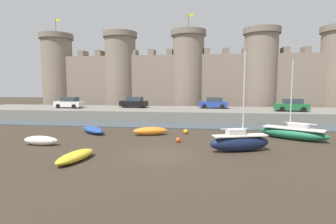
% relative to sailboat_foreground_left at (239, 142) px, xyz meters
% --- Properties ---
extents(ground_plane, '(160.00, 160.00, 0.00)m').
position_rel_sailboat_foreground_left_xyz_m(ground_plane, '(-5.40, -1.70, -0.71)').
color(ground_plane, '#382D23').
extents(water_channel, '(80.00, 4.50, 0.10)m').
position_rel_sailboat_foreground_left_xyz_m(water_channel, '(-5.40, 11.33, -0.66)').
color(water_channel, '#3D4C56').
rests_on(water_channel, ground).
extents(quay_road, '(63.83, 10.00, 1.37)m').
position_rel_sailboat_foreground_left_xyz_m(quay_road, '(-5.40, 18.58, -0.02)').
color(quay_road, slate).
rests_on(quay_road, ground).
extents(castle, '(58.27, 6.44, 17.72)m').
position_rel_sailboat_foreground_left_xyz_m(castle, '(-5.40, 30.33, 5.92)').
color(castle, gray).
rests_on(castle, ground).
extents(sailboat_foreground_left, '(4.54, 2.36, 7.07)m').
position_rel_sailboat_foreground_left_xyz_m(sailboat_foreground_left, '(0.00, 0.00, 0.00)').
color(sailboat_foreground_left, '#141E3D').
rests_on(sailboat_foreground_left, ground).
extents(rowboat_near_channel_right, '(1.67, 3.50, 0.61)m').
position_rel_sailboat_foreground_left_xyz_m(rowboat_near_channel_right, '(-10.43, -3.83, -0.39)').
color(rowboat_near_channel_right, yellow).
rests_on(rowboat_near_channel_right, ground).
extents(sailboat_near_channel_left, '(5.56, 4.29, 6.94)m').
position_rel_sailboat_foreground_left_xyz_m(sailboat_near_channel_left, '(5.25, 4.95, -0.11)').
color(sailboat_near_channel_left, '#1E6B47').
rests_on(sailboat_near_channel_left, ground).
extents(rowboat_midflat_left, '(3.53, 3.39, 0.69)m').
position_rel_sailboat_foreground_left_xyz_m(rowboat_midflat_left, '(-13.30, 5.42, -0.35)').
color(rowboat_midflat_left, '#234793').
rests_on(rowboat_midflat_left, ground).
extents(rowboat_foreground_right, '(2.88, 0.97, 0.74)m').
position_rel_sailboat_foreground_left_xyz_m(rowboat_foreground_right, '(-15.25, -0.03, -0.32)').
color(rowboat_foreground_right, silver).
rests_on(rowboat_foreground_right, ground).
extents(rowboat_foreground_centre, '(3.40, 1.86, 0.79)m').
position_rel_sailboat_foreground_left_xyz_m(rowboat_foreground_centre, '(-7.52, 5.21, -0.30)').
color(rowboat_foreground_centre, orange).
rests_on(rowboat_foreground_centre, ground).
extents(mooring_buoy_mid_mud, '(0.47, 0.47, 0.47)m').
position_rel_sailboat_foreground_left_xyz_m(mooring_buoy_mid_mud, '(-4.24, 6.29, -0.47)').
color(mooring_buoy_mid_mud, orange).
rests_on(mooring_buoy_mid_mud, ground).
extents(mooring_buoy_near_channel, '(0.42, 0.42, 0.42)m').
position_rel_sailboat_foreground_left_xyz_m(mooring_buoy_near_channel, '(-4.61, 2.41, -0.50)').
color(mooring_buoy_near_channel, '#E04C1E').
rests_on(mooring_buoy_near_channel, ground).
extents(car_quay_west, '(4.20, 2.09, 1.62)m').
position_rel_sailboat_foreground_left_xyz_m(car_quay_west, '(8.80, 16.84, 1.44)').
color(car_quay_west, '#1E6638').
rests_on(car_quay_west, quay_road).
extents(car_quay_centre_west, '(4.20, 2.09, 1.62)m').
position_rel_sailboat_foreground_left_xyz_m(car_quay_centre_west, '(-12.96, 19.78, 1.44)').
color(car_quay_centre_west, black).
rests_on(car_quay_centre_west, quay_road).
extents(car_quay_centre_east, '(4.20, 2.09, 1.62)m').
position_rel_sailboat_foreground_left_xyz_m(car_quay_centre_east, '(-1.03, 20.04, 1.44)').
color(car_quay_centre_east, '#263F99').
rests_on(car_quay_centre_east, quay_road).
extents(car_quay_east, '(4.20, 2.09, 1.62)m').
position_rel_sailboat_foreground_left_xyz_m(car_quay_east, '(-22.30, 17.70, 1.44)').
color(car_quay_east, silver).
rests_on(car_quay_east, quay_road).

